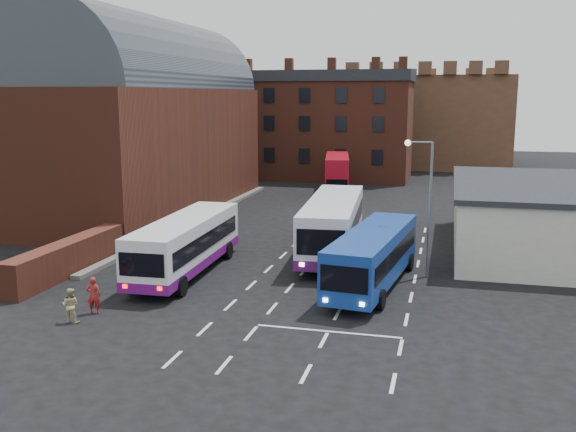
% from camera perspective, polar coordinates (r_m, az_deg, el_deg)
% --- Properties ---
extents(ground, '(180.00, 180.00, 0.00)m').
position_cam_1_polar(ground, '(30.62, -4.65, -7.43)').
color(ground, black).
extents(railway_station, '(12.00, 28.00, 16.00)m').
position_cam_1_polar(railway_station, '(54.61, -13.18, 8.45)').
color(railway_station, '#602B1E').
rests_on(railway_station, ground).
extents(forecourt_wall, '(1.20, 10.00, 1.80)m').
position_cam_1_polar(forecourt_wall, '(36.51, -18.98, -3.53)').
color(forecourt_wall, '#602B1E').
rests_on(forecourt_wall, ground).
extents(cream_building, '(10.40, 16.40, 4.25)m').
position_cam_1_polar(cream_building, '(42.51, 21.42, -0.01)').
color(cream_building, beige).
rests_on(cream_building, ground).
extents(brick_terrace, '(22.00, 10.00, 11.00)m').
position_cam_1_polar(brick_terrace, '(75.23, 2.33, 7.62)').
color(brick_terrace, brown).
rests_on(brick_terrace, ground).
extents(castle_keep, '(22.00, 22.00, 12.00)m').
position_cam_1_polar(castle_keep, '(93.64, 12.20, 8.30)').
color(castle_keep, brown).
rests_on(castle_keep, ground).
extents(bus_white_outbound, '(3.08, 11.12, 3.01)m').
position_cam_1_polar(bus_white_outbound, '(34.92, -9.06, -2.23)').
color(bus_white_outbound, silver).
rests_on(bus_white_outbound, ground).
extents(bus_white_inbound, '(3.86, 12.59, 3.39)m').
position_cam_1_polar(bus_white_inbound, '(38.67, 4.02, -0.53)').
color(bus_white_inbound, silver).
rests_on(bus_white_inbound, ground).
extents(bus_blue, '(3.63, 10.72, 2.87)m').
position_cam_1_polar(bus_blue, '(32.37, 7.59, -3.37)').
color(bus_blue, navy).
rests_on(bus_blue, ground).
extents(bus_red_double, '(3.72, 9.70, 3.79)m').
position_cam_1_polar(bus_red_double, '(62.46, 4.38, 3.77)').
color(bus_red_double, '#A90C1D').
rests_on(bus_red_double, ground).
extents(street_lamp, '(1.48, 0.32, 7.24)m').
position_cam_1_polar(street_lamp, '(34.11, 12.12, 1.80)').
color(street_lamp, slate).
rests_on(street_lamp, ground).
extents(pedestrian_red, '(0.69, 0.55, 1.67)m').
position_cam_1_polar(pedestrian_red, '(29.69, -16.90, -6.75)').
color(pedestrian_red, maroon).
rests_on(pedestrian_red, ground).
extents(pedestrian_beige, '(0.78, 0.63, 1.51)m').
position_cam_1_polar(pedestrian_beige, '(28.88, -18.76, -7.53)').
color(pedestrian_beige, tan).
rests_on(pedestrian_beige, ground).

